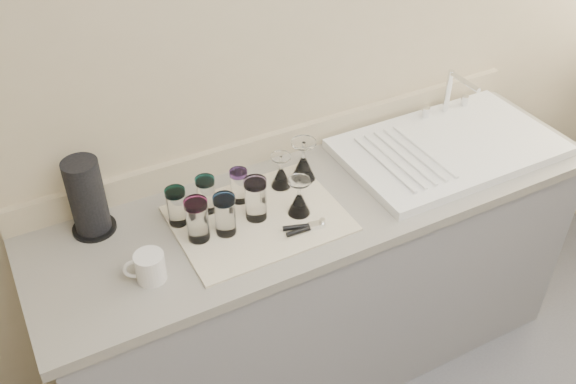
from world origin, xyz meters
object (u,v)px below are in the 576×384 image
tumbler_blue (225,215)px  paper_towel_roll (87,198)px  tumbler_lavender (256,199)px  goblet_front_left (299,202)px  can_opener (305,228)px  tumbler_teal (177,206)px  tumbler_magenta (197,220)px  tumbler_cyan (206,194)px  goblet_back_left (281,176)px  tumbler_purple (239,186)px  sink_unit (449,146)px  goblet_back_right (303,166)px  white_mug (149,267)px

tumbler_blue → paper_towel_roll: paper_towel_roll is taller
tumbler_lavender → paper_towel_roll: paper_towel_roll is taller
goblet_front_left → can_opener: 0.10m
tumbler_teal → goblet_front_left: goblet_front_left is taller
tumbler_magenta → goblet_front_left: tumbler_magenta is taller
tumbler_cyan → can_opener: (0.24, -0.24, -0.06)m
goblet_back_left → goblet_front_left: bearing=-95.8°
tumbler_purple → tumbler_magenta: tumbler_magenta is taller
goblet_front_left → sink_unit: bearing=5.3°
tumbler_lavender → goblet_front_left: (0.14, -0.05, -0.03)m
sink_unit → goblet_back_left: bearing=171.8°
tumbler_purple → goblet_back_right: bearing=1.7°
goblet_front_left → white_mug: size_ratio=1.00×
tumbler_blue → goblet_front_left: (0.25, -0.03, -0.03)m
goblet_back_left → tumbler_blue: bearing=-153.5°
tumbler_magenta → goblet_back_left: size_ratio=1.17×
tumbler_magenta → goblet_front_left: (0.34, -0.04, -0.03)m
tumbler_lavender → paper_towel_roll: size_ratio=0.56×
tumbler_blue → tumbler_magenta: bearing=170.6°
tumbler_magenta → paper_towel_roll: 0.35m
goblet_back_left → can_opener: (-0.04, -0.25, -0.03)m
can_opener → white_mug: white_mug is taller
tumbler_teal → tumbler_cyan: 0.11m
tumbler_purple → paper_towel_roll: (-0.48, 0.09, 0.06)m
can_opener → tumbler_teal: bearing=146.7°
tumbler_purple → tumbler_magenta: 0.23m
tumbler_teal → tumbler_blue: bearing=-44.6°
goblet_back_right → white_mug: bearing=-161.4°
tumbler_blue → tumbler_teal: bearing=135.4°
goblet_back_left → tumbler_teal: bearing=-177.4°
tumbler_purple → goblet_front_left: 0.21m
tumbler_teal → white_mug: size_ratio=0.98×
white_mug → tumbler_teal: bearing=50.5°
tumbler_purple → tumbler_blue: 0.17m
tumbler_cyan → tumbler_magenta: (-0.08, -0.12, 0.01)m
goblet_back_left → can_opener: 0.25m
sink_unit → goblet_front_left: bearing=-174.7°
goblet_front_left → goblet_back_right: bearing=56.7°
tumbler_lavender → goblet_back_left: 0.19m
goblet_back_right → tumbler_lavender: bearing=-154.6°
tumbler_lavender → can_opener: (0.11, -0.13, -0.07)m
tumbler_lavender → paper_towel_roll: bearing=157.7°
tumbler_teal → goblet_back_right: 0.48m
tumbler_purple → tumbler_lavender: (0.01, -0.11, 0.01)m
paper_towel_roll → sink_unit: bearing=-8.0°
tumbler_magenta → tumbler_teal: bearing=106.8°
tumbler_magenta → goblet_back_left: 0.38m
tumbler_magenta → goblet_front_left: bearing=-6.7°
tumbler_teal → goblet_back_right: goblet_back_right is taller
sink_unit → tumbler_lavender: (-0.82, -0.02, 0.06)m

